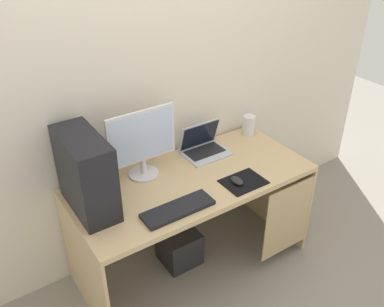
# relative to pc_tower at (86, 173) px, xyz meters

# --- Properties ---
(ground_plane) EXTENTS (8.00, 8.00, 0.00)m
(ground_plane) POSITION_rel_pc_tower_xyz_m (0.63, -0.09, -0.95)
(ground_plane) COLOR gray
(wall_back) EXTENTS (4.00, 0.05, 2.60)m
(wall_back) POSITION_rel_pc_tower_xyz_m (0.63, 0.30, 0.35)
(wall_back) COLOR beige
(wall_back) RESTS_ON ground_plane
(desk) EXTENTS (1.52, 0.69, 0.73)m
(desk) POSITION_rel_pc_tower_xyz_m (0.65, -0.10, -0.37)
(desk) COLOR tan
(desk) RESTS_ON ground_plane
(pc_tower) EXTENTS (0.20, 0.45, 0.45)m
(pc_tower) POSITION_rel_pc_tower_xyz_m (0.00, 0.00, 0.00)
(pc_tower) COLOR black
(pc_tower) RESTS_ON desk
(monitor) EXTENTS (0.44, 0.19, 0.44)m
(monitor) POSITION_rel_pc_tower_xyz_m (0.40, 0.11, 0.01)
(monitor) COLOR silver
(monitor) RESTS_ON desk
(laptop) EXTENTS (0.30, 0.23, 0.21)m
(laptop) POSITION_rel_pc_tower_xyz_m (0.87, 0.13, -0.18)
(laptop) COLOR #B7BCC6
(laptop) RESTS_ON desk
(speaker) EXTENTS (0.09, 0.09, 0.15)m
(speaker) POSITION_rel_pc_tower_xyz_m (1.29, 0.16, -0.15)
(speaker) COLOR silver
(speaker) RESTS_ON desk
(keyboard) EXTENTS (0.42, 0.14, 0.02)m
(keyboard) POSITION_rel_pc_tower_xyz_m (0.39, -0.31, -0.21)
(keyboard) COLOR black
(keyboard) RESTS_ON desk
(mousepad) EXTENTS (0.26, 0.20, 0.00)m
(mousepad) POSITION_rel_pc_tower_xyz_m (0.87, -0.30, -0.22)
(mousepad) COLOR black
(mousepad) RESTS_ON desk
(mouse_left) EXTENTS (0.06, 0.10, 0.03)m
(mouse_left) POSITION_rel_pc_tower_xyz_m (0.83, -0.29, -0.20)
(mouse_left) COLOR #232326
(mouse_left) RESTS_ON mousepad
(subwoofer) EXTENTS (0.25, 0.25, 0.25)m
(subwoofer) POSITION_rel_pc_tower_xyz_m (0.57, -0.01, -0.83)
(subwoofer) COLOR #232326
(subwoofer) RESTS_ON ground_plane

